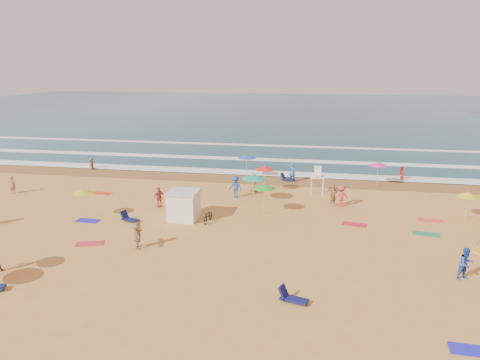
# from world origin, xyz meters

# --- Properties ---
(ground) EXTENTS (220.00, 220.00, 0.00)m
(ground) POSITION_xyz_m (0.00, 0.00, 0.00)
(ground) COLOR gold
(ground) RESTS_ON ground
(ocean) EXTENTS (220.00, 140.00, 0.18)m
(ocean) POSITION_xyz_m (0.00, 84.00, 0.00)
(ocean) COLOR #0C4756
(ocean) RESTS_ON ground
(wet_sand) EXTENTS (220.00, 220.00, 0.00)m
(wet_sand) POSITION_xyz_m (0.00, 12.50, 0.01)
(wet_sand) COLOR olive
(wet_sand) RESTS_ON ground
(surf_foam) EXTENTS (200.00, 18.70, 0.05)m
(surf_foam) POSITION_xyz_m (0.00, 21.32, 0.10)
(surf_foam) COLOR white
(surf_foam) RESTS_ON ground
(cabana) EXTENTS (2.00, 2.00, 2.00)m
(cabana) POSITION_xyz_m (-5.25, -0.53, 1.00)
(cabana) COLOR white
(cabana) RESTS_ON ground
(cabana_roof) EXTENTS (2.20, 2.20, 0.12)m
(cabana_roof) POSITION_xyz_m (-5.25, -0.53, 2.06)
(cabana_roof) COLOR silver
(cabana_roof) RESTS_ON cabana
(bicycle) EXTENTS (0.72, 1.73, 0.89)m
(bicycle) POSITION_xyz_m (-3.35, -0.83, 0.44)
(bicycle) COLOR black
(bicycle) RESTS_ON ground
(lifeguard_stand) EXTENTS (1.20, 1.20, 2.10)m
(lifeguard_stand) POSITION_xyz_m (4.12, 8.21, 1.05)
(lifeguard_stand) COLOR white
(lifeguard_stand) RESTS_ON ground
(beach_umbrellas) EXTENTS (48.19, 28.04, 0.79)m
(beach_umbrellas) POSITION_xyz_m (3.42, -1.03, 2.18)
(beach_umbrellas) COLOR orange
(beach_umbrellas) RESTS_ON ground
(loungers) EXTENTS (46.75, 26.40, 0.34)m
(loungers) POSITION_xyz_m (3.35, -3.80, 0.17)
(loungers) COLOR #101E51
(loungers) RESTS_ON ground
(towels) EXTENTS (43.75, 20.49, 0.03)m
(towels) POSITION_xyz_m (-2.15, -4.08, 0.01)
(towels) COLOR #AE2515
(towels) RESTS_ON ground
(beachgoers) EXTENTS (47.42, 26.59, 2.14)m
(beachgoers) POSITION_xyz_m (1.92, 3.74, 0.82)
(beachgoers) COLOR red
(beachgoers) RESTS_ON ground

